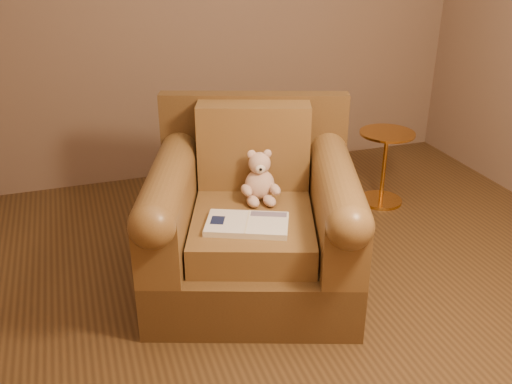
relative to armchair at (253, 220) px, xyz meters
name	(u,v)px	position (x,y,z in m)	size (l,w,h in m)	color
floor	(315,304)	(0.24, -0.34, -0.38)	(4.00, 4.00, 0.00)	#4C341A
armchair	(253,220)	(0.00, 0.00, 0.00)	(1.36, 1.33, 0.98)	#553A1C
teddy_bear	(260,181)	(0.06, 0.07, 0.20)	(0.21, 0.24, 0.29)	#D6AD96
guidebook	(247,224)	(-0.10, -0.22, 0.10)	(0.48, 0.39, 0.03)	beige
side_table	(384,165)	(1.20, 0.66, -0.09)	(0.39, 0.39, 0.54)	gold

